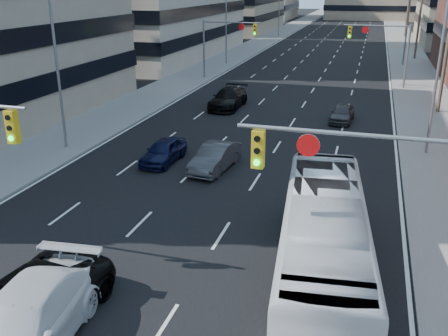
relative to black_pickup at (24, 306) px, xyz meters
name	(u,v)px	position (x,y,z in m)	size (l,w,h in m)	color
road_surface	(348,23)	(2.00, 125.16, -0.81)	(18.00, 300.00, 0.02)	black
sidewalk_left	(303,21)	(-9.50, 125.16, -0.74)	(5.00, 300.00, 0.15)	slate
sidewalk_right	(396,23)	(13.50, 125.16, -0.74)	(5.00, 300.00, 0.15)	slate
signal_near_right	(379,189)	(9.45, 3.15, 3.51)	(6.59, 0.33, 6.00)	slate
signal_far_left	(225,38)	(-5.68, 40.15, 3.49)	(6.09, 0.33, 6.00)	slate
signal_far_right	(383,42)	(9.68, 40.15, 3.49)	(6.09, 0.33, 6.00)	slate
utility_pole_midblock	(420,14)	(14.20, 61.16, 4.96)	(2.20, 0.28, 11.00)	#4C3D2D
utility_pole_distant	(408,5)	(14.20, 91.16, 4.96)	(2.20, 0.28, 11.00)	#4C3D2D
streetlight_left_near	(60,66)	(-8.34, 15.16, 4.24)	(2.03, 0.22, 9.00)	slate
streetlight_left_mid	(227,22)	(-8.34, 50.16, 4.24)	(2.03, 0.22, 9.00)	slate
streetlight_left_far	(280,9)	(-8.34, 85.16, 4.24)	(2.03, 0.22, 9.00)	slate
streetlight_right_near	(435,69)	(12.34, 20.16, 4.24)	(2.03, 0.22, 9.00)	slate
streetlight_right_far	(406,23)	(12.34, 55.16, 4.24)	(2.03, 0.22, 9.00)	slate
black_pickup	(24,306)	(0.00, 0.00, 0.00)	(2.71, 5.87, 1.63)	black
white_van	(24,324)	(0.58, -0.73, 0.07)	(2.47, 6.07, 1.76)	silver
transit_bus	(323,244)	(8.00, 4.77, 0.75)	(2.63, 11.26, 3.14)	silver
sedan_blue	(163,151)	(-1.84, 14.62, -0.15)	(1.57, 3.90, 1.33)	black
sedan_grey_center	(215,157)	(1.30, 14.32, -0.11)	(1.49, 4.27, 1.41)	#37383A
sedan_black_far	(228,98)	(-1.95, 28.24, -0.04)	(2.18, 5.37, 1.56)	black
sedan_grey_right	(342,113)	(7.20, 26.42, -0.18)	(1.50, 3.72, 1.27)	#353538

